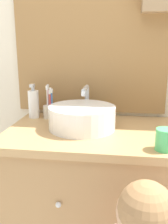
% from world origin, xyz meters
% --- Properties ---
extents(wall_back, '(3.20, 0.18, 2.50)m').
position_xyz_m(wall_back, '(0.01, 0.62, 1.28)').
color(wall_back, beige).
rests_on(wall_back, ground_plane).
extents(vanity_counter, '(1.11, 0.56, 0.86)m').
position_xyz_m(vanity_counter, '(0.00, 0.32, 0.43)').
color(vanity_counter, '#A37A4C').
rests_on(vanity_counter, ground_plane).
extents(sink_basin, '(0.33, 0.38, 0.19)m').
position_xyz_m(sink_basin, '(-0.19, 0.34, 0.91)').
color(sink_basin, white).
rests_on(sink_basin, vanity_counter).
extents(toothbrush_holder, '(0.07, 0.07, 0.19)m').
position_xyz_m(toothbrush_holder, '(-0.40, 0.49, 0.90)').
color(toothbrush_holder, beige).
rests_on(toothbrush_holder, vanity_counter).
extents(soap_dispenser, '(0.06, 0.06, 0.19)m').
position_xyz_m(soap_dispenser, '(-0.49, 0.49, 0.94)').
color(soap_dispenser, white).
rests_on(soap_dispenser, vanity_counter).
extents(drinking_cup, '(0.08, 0.08, 0.08)m').
position_xyz_m(drinking_cup, '(0.17, 0.11, 0.90)').
color(drinking_cup, '#4CC670').
rests_on(drinking_cup, vanity_counter).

